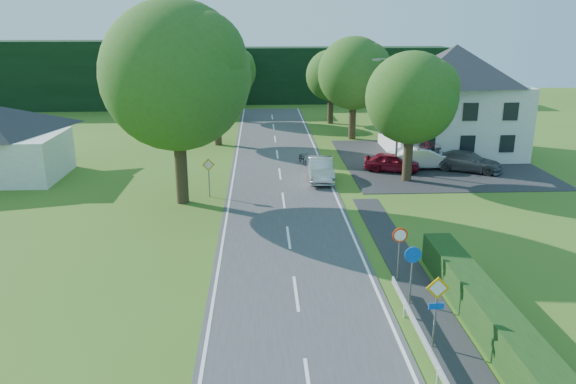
{
  "coord_description": "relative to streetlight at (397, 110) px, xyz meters",
  "views": [
    {
      "loc": [
        -1.32,
        -8.07,
        10.47
      ],
      "look_at": [
        0.04,
        19.21,
        2.03
      ],
      "focal_mm": 35.0,
      "sensor_mm": 36.0,
      "label": 1
    }
  ],
  "objects": [
    {
      "name": "line_edge_left",
      "position": [
        -11.31,
        -10.0,
        -4.42
      ],
      "size": [
        0.12,
        80.0,
        0.01
      ],
      "primitive_type": "cube",
      "color": "white",
      "rests_on": "road"
    },
    {
      "name": "parked_car_red",
      "position": [
        -0.04,
        0.37,
        -3.76
      ],
      "size": [
        4.2,
        2.62,
        1.33
      ],
      "primitive_type": "imported",
      "rotation": [
        0.0,
        0.0,
        1.28
      ],
      "color": "maroon",
      "rests_on": "parking_pad"
    },
    {
      "name": "parked_car_silver_a",
      "position": [
        2.34,
        1.0,
        -3.63
      ],
      "size": [
        4.89,
        1.89,
        1.59
      ],
      "primitive_type": "imported",
      "rotation": [
        0.0,
        0.0,
        1.62
      ],
      "color": "silver",
      "rests_on": "parking_pad"
    },
    {
      "name": "tree_right_mid",
      "position": [
        0.44,
        -2.0,
        -0.17
      ],
      "size": [
        7.0,
        7.0,
        8.58
      ],
      "primitive_type": null,
      "color": "#2A5319",
      "rests_on": "ground"
    },
    {
      "name": "sign_roundabout",
      "position": [
        -3.76,
        -19.02,
        -2.79
      ],
      "size": [
        0.64,
        0.08,
        2.37
      ],
      "color": "slate",
      "rests_on": "ground"
    },
    {
      "name": "tree_right_far",
      "position": [
        -1.06,
        12.0,
        0.08
      ],
      "size": [
        7.4,
        7.4,
        9.09
      ],
      "primitive_type": null,
      "color": "#2A5319",
      "rests_on": "ground"
    },
    {
      "name": "line_edge_right",
      "position": [
        -4.81,
        -10.0,
        -4.42
      ],
      "size": [
        0.12,
        80.0,
        0.01
      ],
      "primitive_type": "cube",
      "color": "white",
      "rests_on": "road"
    },
    {
      "name": "tree_left_far",
      "position": [
        -13.06,
        10.0,
        -0.17
      ],
      "size": [
        7.0,
        7.0,
        8.58
      ],
      "primitive_type": null,
      "color": "#2A5319",
      "rests_on": "ground"
    },
    {
      "name": "parasol",
      "position": [
        2.44,
        0.52,
        -3.36
      ],
      "size": [
        2.42,
        2.46,
        2.14
      ],
      "primitive_type": "imported",
      "rotation": [
        0.0,
        0.0,
        0.04
      ],
      "color": "#A30D25",
      "rests_on": "parking_pad"
    },
    {
      "name": "house_white",
      "position": [
        5.94,
        6.0,
        -0.06
      ],
      "size": [
        10.6,
        8.4,
        8.6
      ],
      "color": "silver",
      "rests_on": "ground"
    },
    {
      "name": "road",
      "position": [
        -8.06,
        -10.0,
        -4.44
      ],
      "size": [
        7.0,
        80.0,
        0.04
      ],
      "primitive_type": "cube",
      "color": "#3B3B3E",
      "rests_on": "ground"
    },
    {
      "name": "tree_left_back",
      "position": [
        -12.56,
        22.0,
        -0.43
      ],
      "size": [
        6.6,
        6.6,
        8.07
      ],
      "primitive_type": null,
      "color": "#2A5319",
      "rests_on": "ground"
    },
    {
      "name": "streetlight",
      "position": [
        0.0,
        0.0,
        0.0
      ],
      "size": [
        2.03,
        0.18,
        8.0
      ],
      "color": "slate",
      "rests_on": "ground"
    },
    {
      "name": "treeline_left",
      "position": [
        -36.06,
        32.0,
        -0.46
      ],
      "size": [
        44.0,
        6.0,
        8.0
      ],
      "primitive_type": "cube",
      "color": "black",
      "rests_on": "ground"
    },
    {
      "name": "line_centre",
      "position": [
        -8.06,
        -10.0,
        -4.42
      ],
      "size": [
        0.12,
        80.0,
        0.01
      ],
      "primitive_type": null,
      "color": "white",
      "rests_on": "road"
    },
    {
      "name": "tree_right_back",
      "position": [
        -2.06,
        20.0,
        -0.68
      ],
      "size": [
        6.2,
        6.2,
        7.56
      ],
      "primitive_type": null,
      "color": "#2A5319",
      "rests_on": "ground"
    },
    {
      "name": "tree_main",
      "position": [
        -14.06,
        -6.0,
        1.36
      ],
      "size": [
        9.4,
        9.4,
        11.64
      ],
      "primitive_type": null,
      "color": "#2A5319",
      "rests_on": "ground"
    },
    {
      "name": "sign_speed_limit",
      "position": [
        -3.76,
        -17.03,
        -2.7
      ],
      "size": [
        0.64,
        0.11,
        2.37
      ],
      "color": "slate",
      "rests_on": "ground"
    },
    {
      "name": "parked_car_silver_b",
      "position": [
        8.74,
        4.0,
        -3.7
      ],
      "size": [
        5.63,
        3.51,
        1.45
      ],
      "primitive_type": "imported",
      "rotation": [
        0.0,
        0.0,
        1.35
      ],
      "color": "silver",
      "rests_on": "parking_pad"
    },
    {
      "name": "treeline_right",
      "position": [
        -0.06,
        36.0,
        -0.96
      ],
      "size": [
        30.0,
        5.0,
        7.0
      ],
      "primitive_type": "cube",
      "color": "black",
      "rests_on": "ground"
    },
    {
      "name": "moving_car",
      "position": [
        -5.36,
        -1.67,
        -3.67
      ],
      "size": [
        1.78,
        4.64,
        1.51
      ],
      "primitive_type": "imported",
      "rotation": [
        0.0,
        0.0,
        -0.04
      ],
      "color": "#B0B0B5",
      "rests_on": "road"
    },
    {
      "name": "motorcycle",
      "position": [
        -6.26,
        2.83,
        -3.98
      ],
      "size": [
        0.94,
        1.78,
        0.89
      ],
      "primitive_type": "imported",
      "rotation": [
        0.0,
        0.0,
        0.22
      ],
      "color": "black",
      "rests_on": "road"
    },
    {
      "name": "sign_priority_right",
      "position": [
        -3.76,
        -22.02,
        -2.67
      ],
      "size": [
        0.78,
        0.09,
        2.59
      ],
      "color": "slate",
      "rests_on": "ground"
    },
    {
      "name": "parking_pad",
      "position": [
        3.94,
        3.0,
        -4.44
      ],
      "size": [
        14.0,
        16.0,
        0.04
      ],
      "primitive_type": "cube",
      "color": "#232326",
      "rests_on": "ground"
    },
    {
      "name": "sign_priority_left",
      "position": [
        -12.56,
        -5.02,
        -2.75
      ],
      "size": [
        0.78,
        0.09,
        2.44
      ],
      "color": "slate",
      "rests_on": "ground"
    },
    {
      "name": "parked_car_grey",
      "position": [
        5.4,
        0.2,
        -3.73
      ],
      "size": [
        5.14,
        3.99,
        1.39
      ],
      "primitive_type": "imported",
      "rotation": [
        0.0,
        0.0,
        1.08
      ],
      "color": "#505156",
      "rests_on": "parking_pad"
    }
  ]
}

